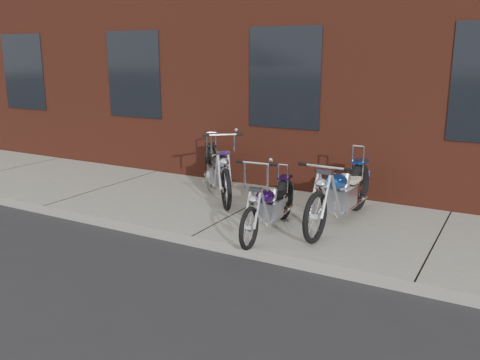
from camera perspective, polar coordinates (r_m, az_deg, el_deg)
The scene contains 5 objects.
ground at distance 7.19m, azimuth -5.43°, elevation -7.43°, with size 120.00×120.00×0.00m, color #232325.
sidewalk at distance 8.37m, azimuth 0.41°, elevation -3.73°, with size 22.00×3.00×0.15m, color slate.
chopper_purple at distance 7.19m, azimuth 3.34°, elevation -3.10°, with size 0.49×1.99×1.12m.
chopper_blue at distance 7.64m, azimuth 11.23°, elevation -1.67°, with size 0.60×2.47×1.07m.
chopper_third at distance 9.04m, azimuth -2.55°, elevation 0.91°, with size 1.65×1.89×1.22m.
Camera 1 is at (3.86, -5.49, 2.60)m, focal length 38.00 mm.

